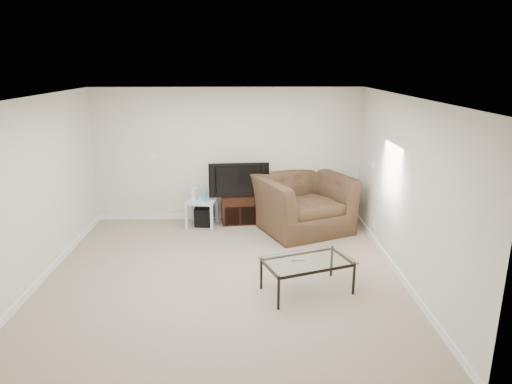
{
  "coord_description": "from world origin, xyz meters",
  "views": [
    {
      "loc": [
        0.33,
        -5.91,
        2.93
      ],
      "look_at": [
        0.5,
        1.2,
        0.9
      ],
      "focal_mm": 32.0,
      "sensor_mm": 36.0,
      "label": 1
    }
  ],
  "objects_px": {
    "television": "(239,178)",
    "subwoofer": "(204,216)",
    "recliner": "(304,194)",
    "tv_stand": "(239,208)",
    "coffee_table": "(307,276)",
    "side_table": "(202,213)"
  },
  "relations": [
    {
      "from": "subwoofer",
      "to": "coffee_table",
      "type": "relative_size",
      "value": 0.29
    },
    {
      "from": "recliner",
      "to": "tv_stand",
      "type": "bearing_deg",
      "value": 136.57
    },
    {
      "from": "side_table",
      "to": "coffee_table",
      "type": "height_order",
      "value": "side_table"
    },
    {
      "from": "coffee_table",
      "to": "subwoofer",
      "type": "bearing_deg",
      "value": 121.21
    },
    {
      "from": "side_table",
      "to": "coffee_table",
      "type": "relative_size",
      "value": 0.45
    },
    {
      "from": "subwoofer",
      "to": "recliner",
      "type": "xyz_separation_m",
      "value": [
        1.81,
        -0.28,
        0.49
      ]
    },
    {
      "from": "tv_stand",
      "to": "recliner",
      "type": "xyz_separation_m",
      "value": [
        1.17,
        -0.43,
        0.39
      ]
    },
    {
      "from": "tv_stand",
      "to": "subwoofer",
      "type": "relative_size",
      "value": 1.98
    },
    {
      "from": "recliner",
      "to": "coffee_table",
      "type": "bearing_deg",
      "value": -119.08
    },
    {
      "from": "television",
      "to": "recliner",
      "type": "xyz_separation_m",
      "value": [
        1.16,
        -0.4,
        -0.2
      ]
    },
    {
      "from": "tv_stand",
      "to": "subwoofer",
      "type": "height_order",
      "value": "tv_stand"
    },
    {
      "from": "side_table",
      "to": "subwoofer",
      "type": "relative_size",
      "value": 1.57
    },
    {
      "from": "recliner",
      "to": "television",
      "type": "bearing_deg",
      "value": 137.7
    },
    {
      "from": "television",
      "to": "subwoofer",
      "type": "xyz_separation_m",
      "value": [
        -0.65,
        -0.12,
        -0.69
      ]
    },
    {
      "from": "tv_stand",
      "to": "coffee_table",
      "type": "distance_m",
      "value": 2.9
    },
    {
      "from": "television",
      "to": "tv_stand",
      "type": "bearing_deg",
      "value": 92.77
    },
    {
      "from": "side_table",
      "to": "tv_stand",
      "type": "bearing_deg",
      "value": 13.91
    },
    {
      "from": "television",
      "to": "recliner",
      "type": "distance_m",
      "value": 1.24
    },
    {
      "from": "recliner",
      "to": "subwoofer",
      "type": "bearing_deg",
      "value": 148.05
    },
    {
      "from": "subwoofer",
      "to": "side_table",
      "type": "bearing_deg",
      "value": -154.3
    },
    {
      "from": "coffee_table",
      "to": "tv_stand",
      "type": "bearing_deg",
      "value": 108.68
    },
    {
      "from": "tv_stand",
      "to": "coffee_table",
      "type": "relative_size",
      "value": 0.57
    }
  ]
}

